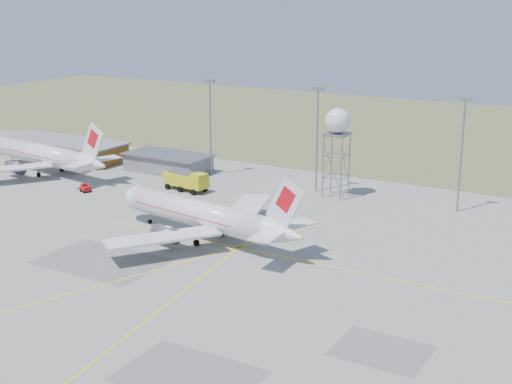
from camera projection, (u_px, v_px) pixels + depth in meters
The scene contains 12 objects.
ground at pixel (143, 334), 81.59m from camera, with size 400.00×400.00×0.00m, color gray.
grass_strip at pixel (464, 135), 197.90m from camera, with size 400.00×120.00×0.03m, color #586839.
building_orange at pixel (62, 149), 169.15m from camera, with size 33.00×12.00×4.30m.
building_grey at pixel (168, 163), 156.21m from camera, with size 19.00×10.00×3.90m.
mast_a at pixel (210, 120), 150.30m from camera, with size 2.20×0.50×20.50m.
mast_b at pixel (317, 131), 138.09m from camera, with size 2.20×0.50×20.50m.
mast_c at pixel (462, 146), 124.41m from camera, with size 2.20×0.50×20.50m.
airliner_main at pixel (202, 215), 112.34m from camera, with size 37.58×36.16×12.81m.
airliner_far at pixel (45, 155), 154.16m from camera, with size 38.00×36.65×12.94m.
radar_tower at pixel (337, 148), 134.47m from camera, with size 4.74×4.74×17.15m.
fire_truck at pixel (187, 182), 140.79m from camera, with size 10.04×4.89×3.88m.
baggage_tug at pixel (85, 189), 140.19m from camera, with size 2.42×2.22×1.62m.
Camera 1 is at (48.80, -57.49, 37.42)m, focal length 50.00 mm.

